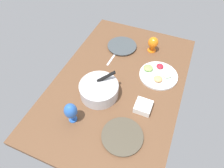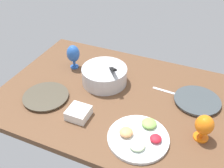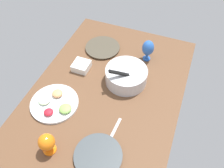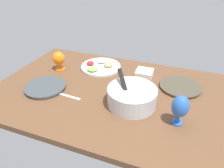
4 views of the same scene
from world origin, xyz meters
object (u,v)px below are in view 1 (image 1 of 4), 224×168
at_px(dinner_plate_left, 122,136).
at_px(fruit_platter, 158,75).
at_px(hurricane_glass_blue, 71,111).
at_px(square_bowl_white, 143,106).
at_px(hurricane_glass_orange, 153,43).
at_px(dinner_plate_right, 122,46).
at_px(mixing_bowl, 99,89).

xyz_separation_m(dinner_plate_left, fruit_platter, (0.65, -0.08, 0.01)).
height_order(hurricane_glass_blue, square_bowl_white, hurricane_glass_blue).
height_order(fruit_platter, hurricane_glass_orange, hurricane_glass_orange).
relative_size(dinner_plate_right, fruit_platter, 0.87).
bearing_deg(dinner_plate_left, dinner_plate_right, 20.89).
distance_m(dinner_plate_right, square_bowl_white, 0.73).
bearing_deg(hurricane_glass_blue, fruit_platter, -35.10).
xyz_separation_m(dinner_plate_right, square_bowl_white, (-0.61, -0.40, 0.02)).
bearing_deg(square_bowl_white, fruit_platter, -3.27).
bearing_deg(dinner_plate_left, mixing_bowl, 47.72).
relative_size(mixing_bowl, square_bowl_white, 2.46).
bearing_deg(fruit_platter, hurricane_glass_orange, 24.68).
relative_size(mixing_bowl, fruit_platter, 0.93).
distance_m(hurricane_glass_orange, hurricane_glass_blue, 1.01).
bearing_deg(fruit_platter, square_bowl_white, 176.73).
bearing_deg(hurricane_glass_orange, dinner_plate_right, 102.47).
height_order(dinner_plate_left, fruit_platter, fruit_platter).
height_order(mixing_bowl, square_bowl_white, mixing_bowl).
bearing_deg(mixing_bowl, fruit_platter, -45.59).
height_order(dinner_plate_left, square_bowl_white, square_bowl_white).
distance_m(dinner_plate_right, fruit_platter, 0.48).
relative_size(hurricane_glass_orange, hurricane_glass_blue, 0.85).
bearing_deg(dinner_plate_left, hurricane_glass_orange, 3.22).
relative_size(dinner_plate_left, dinner_plate_right, 1.01).
bearing_deg(dinner_plate_left, hurricane_glass_blue, 91.68).
bearing_deg(dinner_plate_right, square_bowl_white, -146.75).
bearing_deg(dinner_plate_left, square_bowl_white, -13.06).
bearing_deg(hurricane_glass_blue, dinner_plate_right, -2.59).
xyz_separation_m(hurricane_glass_orange, square_bowl_white, (-0.67, -0.12, -0.06)).
relative_size(dinner_plate_left, hurricane_glass_orange, 1.88).
distance_m(dinner_plate_left, hurricane_glass_blue, 0.39).
relative_size(dinner_plate_right, square_bowl_white, 2.30).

